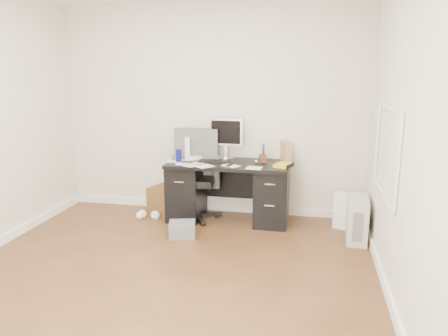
{
  "coord_description": "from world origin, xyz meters",
  "views": [
    {
      "loc": [
        1.3,
        -3.57,
        1.9
      ],
      "look_at": [
        0.33,
        1.2,
        0.78
      ],
      "focal_mm": 35.0,
      "sensor_mm": 36.0,
      "label": 1
    }
  ],
  "objects_px": {
    "lcd_monitor": "(226,139)",
    "pc_tower": "(357,219)",
    "office_chair": "(194,175)",
    "wicker_basket": "(165,200)",
    "keyboard": "(215,161)",
    "desk": "(228,190)"
  },
  "relations": [
    {
      "from": "office_chair",
      "to": "keyboard",
      "type": "bearing_deg",
      "value": -2.42
    },
    {
      "from": "desk",
      "to": "keyboard",
      "type": "relative_size",
      "value": 3.65
    },
    {
      "from": "office_chair",
      "to": "wicker_basket",
      "type": "xyz_separation_m",
      "value": [
        -0.46,
        0.15,
        -0.4
      ]
    },
    {
      "from": "pc_tower",
      "to": "wicker_basket",
      "type": "height_order",
      "value": "pc_tower"
    },
    {
      "from": "keyboard",
      "to": "office_chair",
      "type": "distance_m",
      "value": 0.33
    },
    {
      "from": "wicker_basket",
      "to": "office_chair",
      "type": "bearing_deg",
      "value": -17.97
    },
    {
      "from": "office_chair",
      "to": "pc_tower",
      "type": "xyz_separation_m",
      "value": [
        1.98,
        -0.36,
        -0.32
      ]
    },
    {
      "from": "lcd_monitor",
      "to": "keyboard",
      "type": "bearing_deg",
      "value": -114.91
    },
    {
      "from": "lcd_monitor",
      "to": "pc_tower",
      "type": "relative_size",
      "value": 1.09
    },
    {
      "from": "wicker_basket",
      "to": "keyboard",
      "type": "bearing_deg",
      "value": -10.76
    },
    {
      "from": "wicker_basket",
      "to": "desk",
      "type": "bearing_deg",
      "value": -7.88
    },
    {
      "from": "office_chair",
      "to": "wicker_basket",
      "type": "bearing_deg",
      "value": 157.34
    },
    {
      "from": "desk",
      "to": "lcd_monitor",
      "type": "relative_size",
      "value": 2.8
    },
    {
      "from": "lcd_monitor",
      "to": "pc_tower",
      "type": "height_order",
      "value": "lcd_monitor"
    },
    {
      "from": "office_chair",
      "to": "wicker_basket",
      "type": "distance_m",
      "value": 0.62
    },
    {
      "from": "lcd_monitor",
      "to": "office_chair",
      "type": "xyz_separation_m",
      "value": [
        -0.37,
        -0.22,
        -0.45
      ]
    },
    {
      "from": "keyboard",
      "to": "pc_tower",
      "type": "relative_size",
      "value": 0.84
    },
    {
      "from": "lcd_monitor",
      "to": "office_chair",
      "type": "height_order",
      "value": "lcd_monitor"
    },
    {
      "from": "desk",
      "to": "pc_tower",
      "type": "bearing_deg",
      "value": -13.87
    },
    {
      "from": "lcd_monitor",
      "to": "keyboard",
      "type": "distance_m",
      "value": 0.34
    },
    {
      "from": "lcd_monitor",
      "to": "keyboard",
      "type": "xyz_separation_m",
      "value": [
        -0.1,
        -0.21,
        -0.26
      ]
    },
    {
      "from": "keyboard",
      "to": "office_chair",
      "type": "relative_size",
      "value": 0.36
    }
  ]
}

